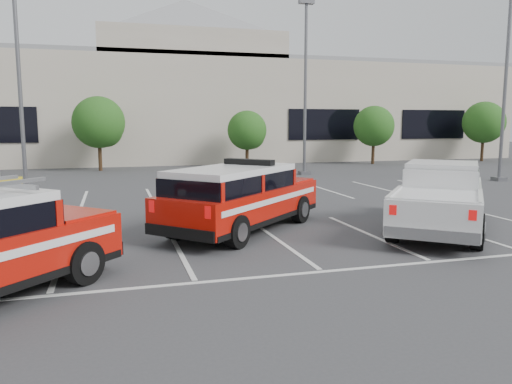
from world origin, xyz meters
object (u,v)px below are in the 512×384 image
at_px(convention_building, 164,104).
at_px(tree_mid_left, 100,124).
at_px(light_pole_left, 19,75).
at_px(white_pickup, 440,204).
at_px(tree_mid_right, 248,132).
at_px(light_pole_mid, 305,88).
at_px(light_pole_right, 505,84).
at_px(fire_chief_suv, 240,202).
at_px(tree_far_right, 484,124).
at_px(tree_right, 375,128).

bearing_deg(convention_building, tree_mid_left, -117.40).
distance_m(light_pole_left, white_pickup, 18.16).
height_order(convention_building, tree_mid_right, convention_building).
height_order(convention_building, light_pole_mid, convention_building).
distance_m(tree_mid_left, light_pole_right, 24.23).
distance_m(tree_mid_left, fire_chief_suv, 21.04).
relative_size(convention_building, fire_chief_suv, 10.52).
height_order(convention_building, tree_mid_left, convention_building).
relative_size(tree_far_right, light_pole_mid, 0.47).
xyz_separation_m(tree_right, light_pole_mid, (-8.09, -6.05, 2.41)).
bearing_deg(light_pole_right, convention_building, 125.89).
height_order(tree_right, light_pole_left, light_pole_left).
distance_m(tree_far_right, light_pole_right, 15.24).
height_order(tree_mid_left, tree_far_right, same).
bearing_deg(tree_right, white_pickup, -114.72).
relative_size(tree_mid_right, tree_right, 0.90).
bearing_deg(light_pole_left, tree_right, 23.51).
xyz_separation_m(tree_far_right, light_pole_left, (-33.09, -10.05, 2.14)).
xyz_separation_m(tree_right, tree_far_right, (10.00, 0.00, 0.27)).
height_order(light_pole_left, light_pole_right, same).
height_order(tree_far_right, light_pole_left, light_pole_left).
xyz_separation_m(tree_mid_right, light_pole_mid, (1.91, -6.05, 2.68)).
distance_m(light_pole_left, light_pole_mid, 15.52).
bearing_deg(light_pole_mid, white_pickup, -97.22).
relative_size(tree_mid_right, light_pole_mid, 0.39).
height_order(tree_right, fire_chief_suv, tree_right).
height_order(tree_mid_left, fire_chief_suv, tree_mid_left).
xyz_separation_m(convention_building, tree_far_right, (24.91, -9.82, -1.68)).
bearing_deg(light_pole_right, light_pole_mid, 146.31).
distance_m(light_pole_mid, light_pole_right, 10.82).
bearing_deg(convention_building, light_pole_left, -112.39).
xyz_separation_m(tree_mid_left, light_pole_left, (-3.09, -10.05, 2.14)).
bearing_deg(tree_mid_right, tree_far_right, 0.00).
bearing_deg(light_pole_right, tree_far_right, 52.96).
relative_size(light_pole_left, light_pole_mid, 1.00).
height_order(convention_building, light_pole_right, convention_building).
height_order(light_pole_mid, fire_chief_suv, light_pole_mid).
relative_size(tree_right, light_pole_mid, 0.43).
relative_size(fire_chief_suv, white_pickup, 0.90).
bearing_deg(white_pickup, tree_mid_right, 129.15).
distance_m(light_pole_left, fire_chief_suv, 13.48).
bearing_deg(white_pickup, light_pole_right, 81.40).
bearing_deg(tree_right, fire_chief_suv, -127.57).
relative_size(tree_mid_right, light_pole_left, 0.39).
xyz_separation_m(tree_mid_left, white_pickup, (9.89, -21.95, -2.26)).
bearing_deg(light_pole_right, tree_mid_right, 132.17).
xyz_separation_m(light_pole_left, light_pole_mid, (15.00, 4.00, 0.00)).
bearing_deg(tree_far_right, fire_chief_suv, -141.50).
distance_m(tree_mid_left, white_pickup, 24.19).
distance_m(convention_building, light_pole_right, 26.99).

